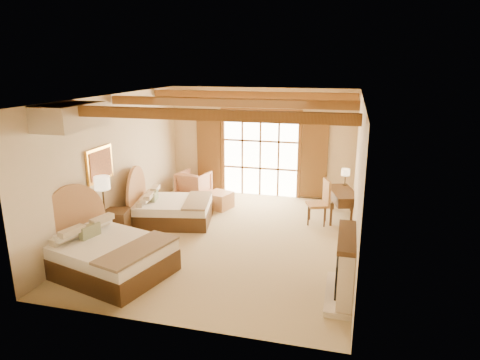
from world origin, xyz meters
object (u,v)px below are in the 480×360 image
(nightstand, at_px, (116,224))
(armchair, at_px, (194,184))
(bed_near, at_px, (102,252))
(bed_far, at_px, (167,207))
(desk, at_px, (342,203))

(nightstand, height_order, armchair, armchair)
(bed_near, bearing_deg, armchair, 105.39)
(bed_far, bearing_deg, armchair, 80.37)
(bed_near, distance_m, nightstand, 1.67)
(bed_near, xyz_separation_m, bed_far, (0.08, 2.83, -0.05))
(bed_far, distance_m, nightstand, 1.45)
(armchair, bearing_deg, bed_near, 100.67)
(nightstand, relative_size, desk, 0.45)
(bed_near, height_order, desk, bed_near)
(bed_near, height_order, bed_far, bed_near)
(desk, bearing_deg, bed_near, -152.43)
(bed_far, relative_size, nightstand, 3.26)
(bed_near, bearing_deg, nightstand, 127.19)
(bed_near, xyz_separation_m, desk, (4.34, 4.19, -0.03))
(bed_near, xyz_separation_m, armchair, (0.01, 4.94, -0.03))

